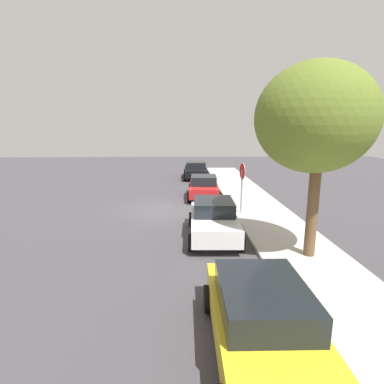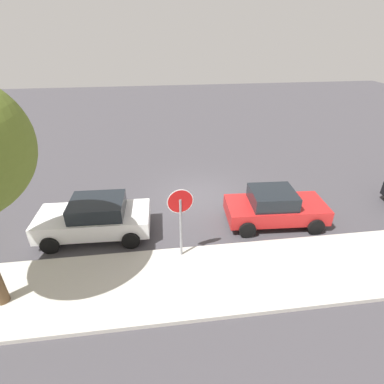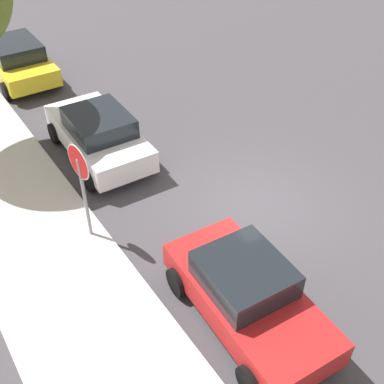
{
  "view_description": "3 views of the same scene",
  "coord_description": "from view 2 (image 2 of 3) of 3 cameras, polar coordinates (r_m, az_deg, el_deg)",
  "views": [
    {
      "loc": [
        15.83,
        1.06,
        4.34
      ],
      "look_at": [
        0.71,
        1.55,
        1.09
      ],
      "focal_mm": 28.0,
      "sensor_mm": 36.0,
      "label": 1
    },
    {
      "loc": [
        1.98,
        11.89,
        6.97
      ],
      "look_at": [
        0.5,
        0.73,
        0.7
      ],
      "focal_mm": 28.0,
      "sensor_mm": 36.0,
      "label": 2
    },
    {
      "loc": [
        -6.98,
        6.66,
        8.22
      ],
      "look_at": [
        0.34,
        1.74,
        1.04
      ],
      "focal_mm": 45.0,
      "sensor_mm": 36.0,
      "label": 3
    }
  ],
  "objects": [
    {
      "name": "stop_sign",
      "position": [
        9.42,
        -2.21,
        -3.87
      ],
      "size": [
        0.83,
        0.12,
        2.66
      ],
      "color": "gray",
      "rests_on": "ground_plane"
    },
    {
      "name": "parked_car_white",
      "position": [
        11.66,
        -17.98,
        -4.7
      ],
      "size": [
        4.14,
        2.12,
        1.5
      ],
      "color": "white",
      "rests_on": "ground_plane"
    },
    {
      "name": "parked_car_red",
      "position": [
        12.25,
        15.46,
        -2.75
      ],
      "size": [
        3.96,
        2.14,
        1.44
      ],
      "color": "red",
      "rests_on": "ground_plane"
    },
    {
      "name": "sidewalk_curb",
      "position": [
        9.84,
        6.52,
        -15.67
      ],
      "size": [
        32.0,
        2.98,
        0.14
      ],
      "primitive_type": "cube",
      "color": "beige",
      "rests_on": "ground_plane"
    },
    {
      "name": "ground_plane",
      "position": [
        13.92,
        1.63,
        -0.94
      ],
      "size": [
        60.0,
        60.0,
        0.0
      ],
      "primitive_type": "plane",
      "color": "#423F44"
    }
  ]
}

